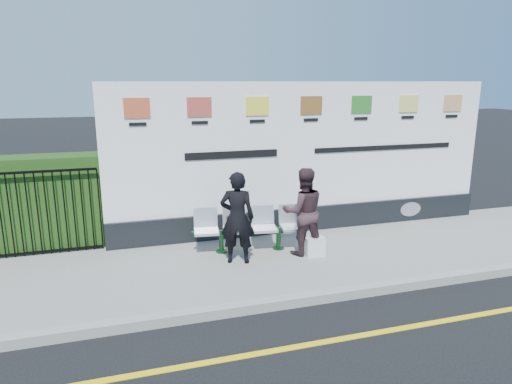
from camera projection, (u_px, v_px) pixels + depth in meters
ground at (387, 331)px, 5.85m from camera, size 80.00×80.00×0.00m
pavement at (310, 257)px, 8.16m from camera, size 14.00×3.00×0.12m
kerb at (350, 293)px, 6.77m from camera, size 14.00×0.18×0.14m
yellow_line at (387, 331)px, 5.85m from camera, size 14.00×0.10×0.01m
billboard at (308, 168)px, 9.24m from camera, size 8.00×0.30×3.00m
hedge at (41, 202)px, 8.34m from camera, size 2.35×0.70×1.70m
railing at (38, 213)px, 7.94m from camera, size 2.05×0.06×1.54m
bench at (250, 239)px, 8.27m from camera, size 2.06×0.80×0.43m
woman_left at (237, 218)px, 7.60m from camera, size 0.67×0.54×1.57m
woman_right at (303, 212)px, 7.99m from camera, size 0.82×0.68×1.56m
handbag_brown at (236, 222)px, 8.16m from camera, size 0.31×0.14×0.24m
carrier_bag_white at (315, 247)px, 8.03m from camera, size 0.34×0.20×0.34m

